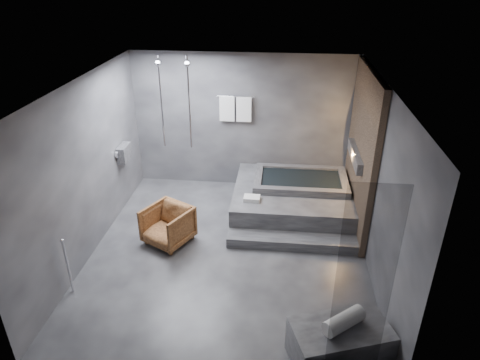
# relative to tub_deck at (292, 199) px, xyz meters

# --- Properties ---
(room) EXTENTS (5.00, 5.04, 2.82)m
(room) POSITION_rel_tub_deck_xyz_m (-0.65, -1.21, 1.48)
(room) COLOR #2A2A2D
(room) RESTS_ON ground
(tub_deck) EXTENTS (2.20, 2.00, 0.50)m
(tub_deck) POSITION_rel_tub_deck_xyz_m (0.00, 0.00, 0.00)
(tub_deck) COLOR #2F2F32
(tub_deck) RESTS_ON ground
(tub_step) EXTENTS (2.20, 0.36, 0.18)m
(tub_step) POSITION_rel_tub_deck_xyz_m (0.00, -1.18, -0.16)
(tub_step) COLOR #2F2F32
(tub_step) RESTS_ON ground
(concrete_bench) EXTENTS (1.29, 0.96, 0.52)m
(concrete_bench) POSITION_rel_tub_deck_xyz_m (0.55, -3.46, 0.01)
(concrete_bench) COLOR #323234
(concrete_bench) RESTS_ON ground
(driftwood_chair) EXTENTS (0.96, 0.97, 0.66)m
(driftwood_chair) POSITION_rel_tub_deck_xyz_m (-2.11, -1.27, 0.08)
(driftwood_chair) COLOR #492712
(driftwood_chair) RESTS_ON ground
(rolled_towel) EXTENTS (0.54, 0.49, 0.19)m
(rolled_towel) POSITION_rel_tub_deck_xyz_m (0.56, -3.45, 0.36)
(rolled_towel) COLOR silver
(rolled_towel) RESTS_ON concrete_bench
(deck_towel) EXTENTS (0.30, 0.22, 0.08)m
(deck_towel) POSITION_rel_tub_deck_xyz_m (-0.74, -0.56, 0.29)
(deck_towel) COLOR silver
(deck_towel) RESTS_ON tub_deck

